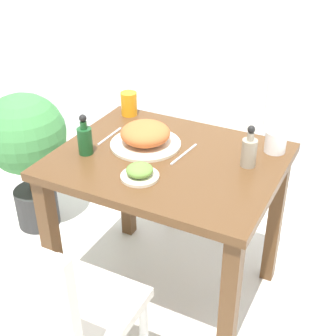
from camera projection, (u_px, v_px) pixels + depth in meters
ground_plane at (168, 290)px, 2.27m from camera, size 16.00×16.00×0.00m
dining_table at (168, 184)px, 1.95m from camera, size 0.90×0.72×0.74m
chair_near at (52, 314)px, 1.48m from camera, size 0.42×0.42×0.90m
chair_far at (221, 134)px, 2.57m from camera, size 0.42×0.42×0.90m
food_plate at (145, 136)px, 1.95m from camera, size 0.30×0.30×0.10m
side_plate at (140, 172)px, 1.74m from camera, size 0.15×0.15×0.06m
drink_cup at (276, 141)px, 1.91m from camera, size 0.09×0.09×0.09m
juice_glass at (129, 104)px, 2.21m from camera, size 0.08×0.08×0.11m
sauce_bottle at (249, 151)px, 1.80m from camera, size 0.06×0.06×0.17m
condiment_bottle at (85, 139)px, 1.88m from camera, size 0.06×0.06×0.17m
fork_utensil at (110, 136)px, 2.04m from camera, size 0.01×0.18×0.00m
spoon_utensil at (184, 154)px, 1.90m from camera, size 0.03×0.20×0.00m
potted_plant_left at (27, 145)px, 2.47m from camera, size 0.43×0.43×0.79m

